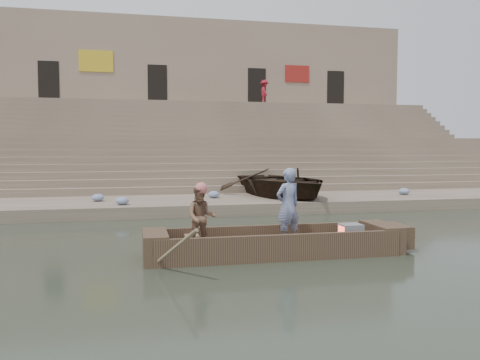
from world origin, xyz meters
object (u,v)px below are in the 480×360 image
object	(u,v)px
standing_man	(288,206)
pedestrian	(264,92)
beached_rowboat	(282,182)
television	(350,233)
main_rowboat	(274,250)
rowing_man	(201,217)

from	to	relation	value
standing_man	pedestrian	xyz separation A→B (m)	(5.33, 21.84, 4.97)
standing_man	beached_rowboat	xyz separation A→B (m)	(2.32, 7.93, -0.09)
television	beached_rowboat	world-z (taller)	beached_rowboat
main_rowboat	pedestrian	xyz separation A→B (m)	(5.70, 22.02, 5.91)
main_rowboat	rowing_man	xyz separation A→B (m)	(-1.59, -0.04, 0.77)
main_rowboat	standing_man	world-z (taller)	standing_man
beached_rowboat	standing_man	bearing A→B (deg)	-118.42
television	pedestrian	size ratio (longest dim) A/B	0.28
main_rowboat	rowing_man	bearing A→B (deg)	-178.42
main_rowboat	standing_man	size ratio (longest dim) A/B	3.00
main_rowboat	pedestrian	distance (m)	23.51
standing_man	pedestrian	bearing A→B (deg)	-123.97
television	pedestrian	world-z (taller)	pedestrian
standing_man	beached_rowboat	size ratio (longest dim) A/B	0.31
beached_rowboat	pedestrian	size ratio (longest dim) A/B	3.28
main_rowboat	rowing_man	size ratio (longest dim) A/B	3.77
rowing_man	pedestrian	size ratio (longest dim) A/B	0.81
beached_rowboat	pedestrian	world-z (taller)	pedestrian
rowing_man	main_rowboat	bearing A→B (deg)	6.63
standing_man	television	world-z (taller)	standing_man
main_rowboat	television	bearing A→B (deg)	0.00
standing_man	rowing_man	distance (m)	1.99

